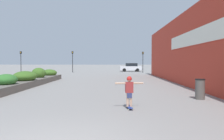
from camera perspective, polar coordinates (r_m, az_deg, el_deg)
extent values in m
cube|color=#B23323|center=(15.58, 22.23, 5.72)|extent=(0.60, 35.34, 5.77)
cube|color=#605B54|center=(18.02, -21.28, -3.21)|extent=(1.66, 14.70, 0.47)
ellipsoid|color=#33702D|center=(15.10, -25.91, -2.33)|extent=(1.29, 1.53, 0.73)
ellipsoid|color=#3D6623|center=(17.73, -21.79, -1.55)|extent=(1.70, 2.00, 0.80)
ellipsoid|color=#3D6623|center=(20.58, -18.61, -0.82)|extent=(1.22, 1.22, 1.00)
ellipsoid|color=#3D6623|center=(23.65, -16.01, -0.69)|extent=(1.53, 1.32, 0.71)
cube|color=navy|center=(8.83, 4.51, -9.52)|extent=(0.26, 0.80, 0.01)
cylinder|color=beige|center=(9.09, 3.75, -9.54)|extent=(0.05, 0.06, 0.05)
cylinder|color=beige|center=(9.12, 4.63, -9.51)|extent=(0.05, 0.06, 0.05)
cylinder|color=beige|center=(8.56, 4.37, -10.27)|extent=(0.05, 0.06, 0.05)
cylinder|color=beige|center=(8.59, 5.31, -10.23)|extent=(0.05, 0.06, 0.05)
cylinder|color=tan|center=(8.76, 4.09, -7.73)|extent=(0.11, 0.11, 0.55)
cylinder|color=tan|center=(8.79, 4.94, -7.71)|extent=(0.11, 0.11, 0.55)
cube|color=navy|center=(8.75, 4.52, -6.58)|extent=(0.22, 0.19, 0.20)
cube|color=maroon|center=(8.71, 4.52, -4.53)|extent=(0.33, 0.19, 0.43)
cylinder|color=tan|center=(8.63, 2.17, -3.49)|extent=(0.41, 0.12, 0.07)
cylinder|color=tan|center=(8.76, 6.84, -3.42)|extent=(0.41, 0.12, 0.07)
sphere|color=tan|center=(8.68, 4.53, -2.53)|extent=(0.18, 0.18, 0.18)
sphere|color=red|center=(8.67, 4.53, -2.32)|extent=(0.21, 0.21, 0.21)
cylinder|color=#514C47|center=(11.74, 22.01, -4.77)|extent=(0.46, 0.46, 0.97)
cylinder|color=black|center=(11.69, 22.04, -2.29)|extent=(0.48, 0.48, 0.05)
cube|color=silver|center=(42.82, 4.87, 0.52)|extent=(4.07, 1.93, 0.71)
cube|color=black|center=(42.82, 5.09, 1.39)|extent=(2.24, 1.70, 0.59)
cylinder|color=black|center=(41.84, 3.23, 0.00)|extent=(0.65, 0.22, 0.65)
cylinder|color=black|center=(43.67, 3.13, 0.09)|extent=(0.65, 0.22, 0.65)
cylinder|color=black|center=(42.02, 6.67, 0.00)|extent=(0.65, 0.22, 0.65)
cylinder|color=black|center=(43.85, 6.43, 0.09)|extent=(0.65, 0.22, 0.65)
cube|color=navy|center=(46.45, 18.40, 0.47)|extent=(4.32, 1.80, 0.62)
cube|color=black|center=(46.38, 18.20, 1.14)|extent=(2.38, 1.58, 0.46)
cylinder|color=black|center=(47.68, 19.62, 0.13)|extent=(0.63, 0.22, 0.63)
cylinder|color=black|center=(46.07, 20.30, 0.05)|extent=(0.63, 0.22, 0.63)
cylinder|color=black|center=(46.89, 16.52, 0.13)|extent=(0.63, 0.22, 0.63)
cylinder|color=black|center=(45.25, 17.10, 0.06)|extent=(0.63, 0.22, 0.63)
cylinder|color=black|center=(39.68, -10.27, 1.79)|extent=(0.11, 0.11, 3.34)
cube|color=black|center=(39.72, -10.28, 4.52)|extent=(0.28, 0.20, 0.45)
sphere|color=#2D2823|center=(39.61, -10.32, 4.75)|extent=(0.15, 0.15, 0.15)
sphere|color=orange|center=(39.60, -10.32, 4.53)|extent=(0.15, 0.15, 0.15)
sphere|color=#2D2823|center=(39.59, -10.32, 4.31)|extent=(0.15, 0.15, 0.15)
cylinder|color=black|center=(38.63, 8.06, 1.71)|extent=(0.11, 0.11, 3.22)
cube|color=black|center=(38.67, 8.08, 4.43)|extent=(0.28, 0.20, 0.45)
sphere|color=#2D2823|center=(38.55, 8.10, 4.66)|extent=(0.15, 0.15, 0.15)
sphere|color=orange|center=(38.55, 8.10, 4.44)|extent=(0.15, 0.15, 0.15)
sphere|color=#2D2823|center=(38.54, 8.10, 4.21)|extent=(0.15, 0.15, 0.15)
cylinder|color=black|center=(41.81, -22.69, 1.65)|extent=(0.11, 0.11, 3.29)
cube|color=black|center=(41.84, -22.73, 4.21)|extent=(0.28, 0.20, 0.45)
sphere|color=#2D2823|center=(41.73, -22.80, 4.43)|extent=(0.15, 0.15, 0.15)
sphere|color=orange|center=(41.73, -22.80, 4.22)|extent=(0.15, 0.15, 0.15)
sphere|color=#2D2823|center=(41.72, -22.79, 4.01)|extent=(0.15, 0.15, 0.15)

